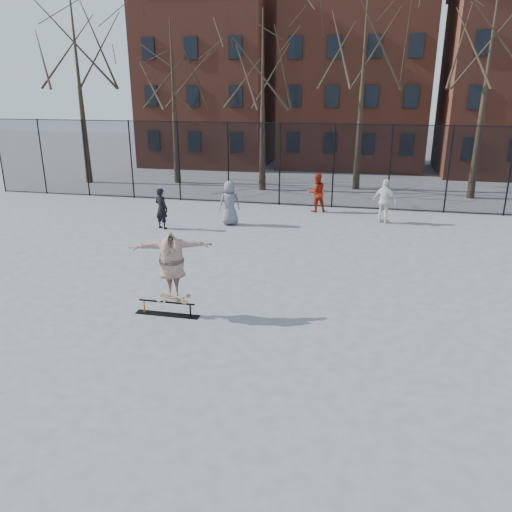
% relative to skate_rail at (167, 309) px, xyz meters
% --- Properties ---
extents(ground, '(100.00, 100.00, 0.00)m').
position_rel_skate_rail_xyz_m(ground, '(2.07, 0.13, -0.15)').
color(ground, slate).
extents(skate_rail, '(1.70, 0.26, 0.37)m').
position_rel_skate_rail_xyz_m(skate_rail, '(0.00, 0.00, 0.00)').
color(skate_rail, black).
rests_on(skate_rail, ground).
extents(skateboard, '(0.78, 0.18, 0.09)m').
position_rel_skate_rail_xyz_m(skateboard, '(0.20, 0.00, 0.27)').
color(skateboard, olive).
rests_on(skateboard, skate_rail).
extents(skater, '(2.11, 1.25, 1.67)m').
position_rel_skate_rail_xyz_m(skater, '(0.20, 0.00, 1.15)').
color(skater, '#373687').
rests_on(skater, skateboard).
extents(bystander_grey, '(1.08, 0.95, 1.87)m').
position_rel_skate_rail_xyz_m(bystander_grey, '(-0.74, 8.97, 0.79)').
color(bystander_grey, slate).
rests_on(bystander_grey, ground).
extents(bystander_black, '(0.72, 0.60, 1.69)m').
position_rel_skate_rail_xyz_m(bystander_black, '(-3.33, 7.77, 0.70)').
color(bystander_black, black).
rests_on(bystander_black, ground).
extents(bystander_red, '(1.08, 0.98, 1.80)m').
position_rel_skate_rail_xyz_m(bystander_red, '(2.61, 12.13, 0.75)').
color(bystander_red, '#A2210E').
rests_on(bystander_red, ground).
extents(bystander_white, '(1.20, 0.94, 1.90)m').
position_rel_skate_rail_xyz_m(bystander_white, '(5.67, 10.67, 0.80)').
color(bystander_white, silver).
rests_on(bystander_white, ground).
extents(fence, '(34.03, 0.07, 4.00)m').
position_rel_skate_rail_xyz_m(fence, '(2.05, 13.13, 1.91)').
color(fence, black).
rests_on(fence, ground).
extents(tree_row, '(33.66, 7.46, 10.67)m').
position_rel_skate_rail_xyz_m(tree_row, '(1.82, 17.28, 7.21)').
color(tree_row, black).
rests_on(tree_row, ground).
extents(rowhouses, '(29.00, 7.00, 13.00)m').
position_rel_skate_rail_xyz_m(rowhouses, '(2.79, 26.13, 5.92)').
color(rowhouses, brown).
rests_on(rowhouses, ground).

